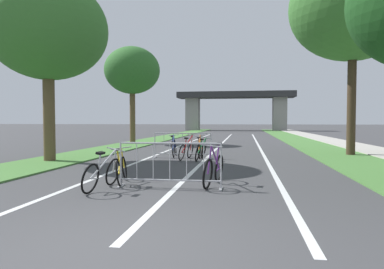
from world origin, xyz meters
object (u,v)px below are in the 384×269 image
tree_right_pine_far (353,7)px  bicycle_red_1 (186,150)px  bicycle_orange_4 (200,149)px  bicycle_blue_6 (174,148)px  tree_left_cypress_far (132,71)px  tree_left_pine_near (48,30)px  crowd_barrier_nearest (170,165)px  bicycle_green_3 (201,151)px  bicycle_yellow_5 (121,169)px  bicycle_purple_0 (214,169)px  crowd_barrier_second (182,146)px  bicycle_silver_2 (103,173)px

tree_right_pine_far → bicycle_red_1: (-6.94, -2.57, -6.12)m
bicycle_orange_4 → bicycle_blue_6: 1.16m
tree_right_pine_far → tree_left_cypress_far: bearing=153.4°
tree_left_pine_near → crowd_barrier_nearest: (5.59, -4.22, -4.41)m
tree_right_pine_far → bicycle_red_1: 9.60m
bicycle_green_3 → bicycle_yellow_5: bearing=-99.0°
bicycle_purple_0 → bicycle_orange_4: 6.23m
crowd_barrier_second → tree_left_pine_near: bearing=-157.8°
bicycle_orange_4 → bicycle_silver_2: bearing=-100.9°
crowd_barrier_nearest → bicycle_orange_4: size_ratio=1.48×
bicycle_silver_2 → bicycle_blue_6: size_ratio=0.93×
crowd_barrier_nearest → crowd_barrier_second: 6.22m
bicycle_yellow_5 → bicycle_green_3: bearing=63.1°
crowd_barrier_second → bicycle_purple_0: bearing=-72.3°
tree_right_pine_far → tree_left_pine_near: bearing=-161.0°
tree_right_pine_far → crowd_barrier_nearest: (-6.33, -8.33, -5.97)m
tree_right_pine_far → bicycle_orange_4: size_ratio=5.43×
bicycle_purple_0 → bicycle_yellow_5: bearing=10.6°
crowd_barrier_second → tree_left_cypress_far: bearing=121.0°
bicycle_purple_0 → bicycle_green_3: bicycle_purple_0 is taller
bicycle_purple_0 → bicycle_orange_4: (-1.14, 6.13, -0.02)m
bicycle_purple_0 → bicycle_yellow_5: size_ratio=1.08×
bicycle_red_1 → bicycle_silver_2: size_ratio=1.01×
bicycle_silver_2 → bicycle_blue_6: bearing=94.6°
tree_right_pine_far → bicycle_silver_2: size_ratio=5.31×
crowd_barrier_second → bicycle_orange_4: bearing=30.8°
bicycle_red_1 → bicycle_silver_2: bicycle_red_1 is taller
tree_left_pine_near → bicycle_orange_4: (5.43, 2.35, -4.56)m
tree_right_pine_far → bicycle_blue_6: 9.92m
tree_left_cypress_far → bicycle_red_1: bearing=-59.1°
tree_left_pine_near → crowd_barrier_nearest: size_ratio=2.83×
crowd_barrier_second → bicycle_silver_2: crowd_barrier_second is taller
tree_left_pine_near → crowd_barrier_nearest: bearing=-37.1°
bicycle_green_3 → crowd_barrier_second: bearing=153.9°
crowd_barrier_second → bicycle_silver_2: bearing=-95.1°
tree_left_cypress_far → bicycle_red_1: (5.17, -8.62, -4.51)m
bicycle_yellow_5 → bicycle_silver_2: bearing=-110.6°
tree_right_pine_far → bicycle_green_3: (-6.34, -2.67, -6.14)m
bicycle_silver_2 → bicycle_yellow_5: (0.12, 0.86, -0.01)m
bicycle_purple_0 → bicycle_silver_2: (-2.41, -0.89, -0.02)m
bicycle_purple_0 → bicycle_red_1: size_ratio=1.02×
bicycle_silver_2 → tree_left_pine_near: bearing=137.3°
bicycle_orange_4 → tree_left_pine_near: bearing=-157.2°
bicycle_purple_0 → bicycle_silver_2: bearing=30.1°
crowd_barrier_nearest → bicycle_silver_2: size_ratio=1.45×
bicycle_silver_2 → bicycle_orange_4: size_ratio=1.02×
bicycle_purple_0 → crowd_barrier_second: bearing=-62.4°
crowd_barrier_nearest → bicycle_green_3: size_ratio=1.40×
bicycle_orange_4 → bicycle_blue_6: (-1.16, 0.13, 0.03)m
tree_left_pine_near → bicycle_green_3: tree_left_pine_near is taller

